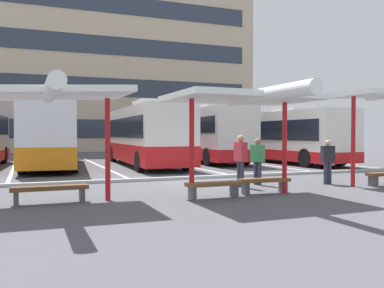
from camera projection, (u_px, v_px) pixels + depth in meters
ground_plane at (203, 183)px, 15.10m from camera, size 160.00×160.00×0.00m
terminal_building at (82, 59)px, 47.80m from camera, size 35.90×15.84×23.41m
coach_bus_1 at (53, 136)px, 22.48m from camera, size 3.57×11.86×3.58m
coach_bus_2 at (145, 137)px, 23.11m from camera, size 2.85×10.89×3.53m
coach_bus_3 at (205, 135)px, 26.43m from camera, size 2.91×10.27×3.64m
coach_bus_4 at (278, 136)px, 26.16m from camera, size 2.77×11.79×3.45m
lane_stripe_1 at (14, 168)px, 21.44m from camera, size 0.16×14.00×0.01m
lane_stripe_2 at (100, 166)px, 23.06m from camera, size 0.16×14.00×0.01m
lane_stripe_3 at (174, 164)px, 24.67m from camera, size 0.16×14.00×0.01m
lane_stripe_4 at (240, 162)px, 26.29m from camera, size 0.16×14.00×0.01m
lane_stripe_5 at (298, 160)px, 27.90m from camera, size 0.16×14.00×0.01m
waiting_shelter_0 at (50, 95)px, 10.25m from camera, size 3.93×4.39×2.96m
bench_0 at (50, 190)px, 10.56m from camera, size 1.90×0.45×0.45m
waiting_shelter_1 at (245, 99)px, 11.56m from camera, size 3.98×4.86×2.95m
bench_1 at (214, 186)px, 11.41m from camera, size 1.56×0.42×0.45m
bench_2 at (265, 182)px, 12.35m from camera, size 1.57×0.51×0.45m
platform_kerb at (190, 178)px, 16.24m from camera, size 44.00×0.24×0.12m
waiting_passenger_0 at (328, 159)px, 14.64m from camera, size 0.47×0.26×1.56m
waiting_passenger_1 at (241, 157)px, 13.82m from camera, size 0.26×0.52×1.73m
waiting_passenger_2 at (258, 158)px, 14.47m from camera, size 0.40×0.52×1.62m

